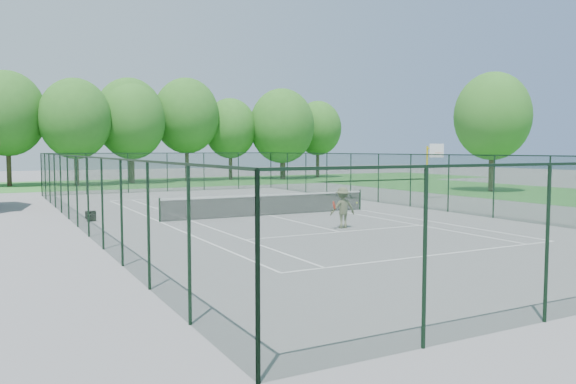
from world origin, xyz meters
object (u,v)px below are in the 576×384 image
at_px(basketball_goal, 432,160).
at_px(sports_bag_a, 91,215).
at_px(tennis_player, 343,208).
at_px(tennis_net, 269,204).

relative_size(basketball_goal, sports_bag_a, 8.25).
xyz_separation_m(sports_bag_a, tennis_player, (8.74, -8.40, 0.67)).
bearing_deg(tennis_net, tennis_player, -82.73).
bearing_deg(tennis_player, basketball_goal, 34.64).
bearing_deg(tennis_net, sports_bag_a, 160.27).
bearing_deg(basketball_goal, sports_bag_a, -178.16).
bearing_deg(tennis_player, sports_bag_a, 136.14).
xyz_separation_m(tennis_net, sports_bag_a, (-8.04, 2.88, -0.40)).
bearing_deg(basketball_goal, tennis_player, -145.36).
relative_size(basketball_goal, tennis_player, 1.94).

